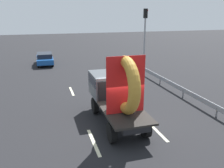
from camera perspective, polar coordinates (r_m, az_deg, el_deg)
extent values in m
plane|color=black|center=(12.92, 3.00, -9.90)|extent=(120.00, 120.00, 0.00)
cylinder|color=black|center=(14.26, -4.13, -5.17)|extent=(0.28, 0.96, 0.96)
cylinder|color=black|center=(14.69, 2.37, -4.46)|extent=(0.28, 0.96, 0.96)
cylinder|color=black|center=(11.18, -0.07, -11.64)|extent=(0.28, 0.96, 0.96)
cylinder|color=black|center=(11.72, 8.05, -10.39)|extent=(0.28, 0.96, 0.96)
cube|color=black|center=(12.74, 1.30, -5.64)|extent=(1.30, 5.63, 0.25)
cube|color=#4C5156|center=(14.03, -0.85, -0.03)|extent=(2.00, 2.17, 1.35)
cube|color=black|center=(13.90, -0.80, 1.08)|extent=(2.02, 2.06, 0.44)
cube|color=black|center=(11.73, 2.96, -6.78)|extent=(2.00, 3.45, 0.10)
cube|color=black|center=(13.00, 0.52, -1.53)|extent=(1.80, 0.08, 1.10)
torus|color=#B7842D|center=(11.10, 3.33, -0.27)|extent=(0.55, 2.77, 2.77)
cube|color=red|center=(11.10, 3.33, -0.27)|extent=(1.90, 0.03, 2.77)
cylinder|color=black|center=(30.00, -17.41, 5.52)|extent=(0.22, 0.64, 0.64)
cylinder|color=black|center=(30.02, -14.43, 5.76)|extent=(0.22, 0.64, 0.64)
cylinder|color=black|center=(27.38, -17.40, 4.49)|extent=(0.22, 0.64, 0.64)
cylinder|color=black|center=(27.39, -14.15, 4.76)|extent=(0.22, 0.64, 0.64)
cube|color=#194C99|center=(28.64, -15.89, 5.69)|extent=(1.79, 4.19, 0.55)
cube|color=black|center=(28.45, -15.97, 6.69)|extent=(1.61, 2.34, 0.50)
cylinder|color=gray|center=(24.52, 7.80, 9.27)|extent=(0.16, 0.16, 5.29)
cube|color=black|center=(24.32, 8.10, 16.52)|extent=(0.30, 0.36, 0.90)
sphere|color=red|center=(24.39, 8.50, 17.16)|extent=(0.20, 0.20, 0.20)
cube|color=gray|center=(18.91, 14.01, 0.17)|extent=(0.06, 13.81, 0.32)
cylinder|color=slate|center=(15.06, 23.93, -6.26)|extent=(0.10, 0.10, 0.55)
cylinder|color=slate|center=(17.61, 16.77, -2.23)|extent=(0.10, 0.10, 0.55)
cylinder|color=slate|center=(20.42, 11.53, 0.76)|extent=(0.10, 0.10, 0.55)
cylinder|color=slate|center=(23.41, 7.59, 3.01)|extent=(0.10, 0.10, 0.55)
cube|color=beige|center=(11.41, -4.45, -13.80)|extent=(0.16, 2.51, 0.01)
cube|color=beige|center=(18.49, -9.70, -1.72)|extent=(0.16, 2.11, 0.01)
cube|color=beige|center=(12.45, 11.05, -11.31)|extent=(0.16, 2.02, 0.01)
cube|color=beige|center=(18.74, 0.66, -1.22)|extent=(0.16, 2.71, 0.01)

